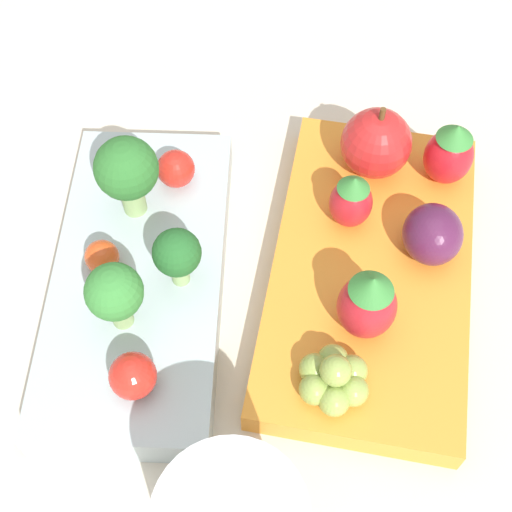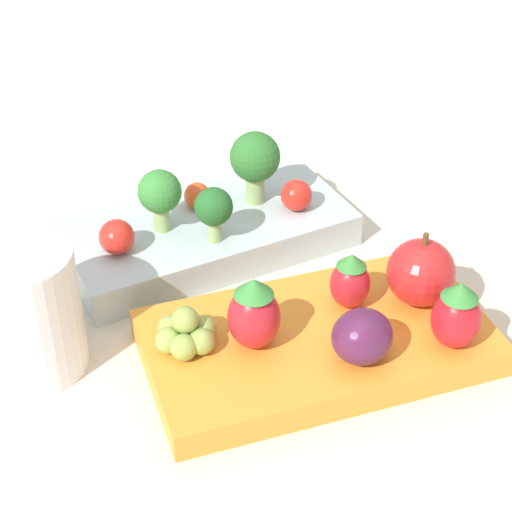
{
  "view_description": "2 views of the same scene",
  "coord_description": "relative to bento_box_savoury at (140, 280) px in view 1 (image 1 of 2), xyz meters",
  "views": [
    {
      "loc": [
        -0.24,
        -0.01,
        0.4
      ],
      "look_at": [
        -0.01,
        -0.0,
        0.04
      ],
      "focal_mm": 50.0,
      "sensor_mm": 36.0,
      "label": 1
    },
    {
      "loc": [
        -0.23,
        -0.44,
        0.39
      ],
      "look_at": [
        -0.01,
        -0.0,
        0.04
      ],
      "focal_mm": 60.0,
      "sensor_mm": 36.0,
      "label": 2
    }
  ],
  "objects": [
    {
      "name": "broccoli_floret_1",
      "position": [
        0.04,
        0.01,
        0.05
      ],
      "size": [
        0.04,
        0.04,
        0.06
      ],
      "color": "#93B770",
      "rests_on": "bento_box_savoury"
    },
    {
      "name": "broccoli_floret_2",
      "position": [
        -0.04,
        0.0,
        0.05
      ],
      "size": [
        0.03,
        0.03,
        0.05
      ],
      "color": "#93B770",
      "rests_on": "bento_box_savoury"
    },
    {
      "name": "cherry_tomato_1",
      "position": [
        -0.08,
        -0.01,
        0.03
      ],
      "size": [
        0.03,
        0.03,
        0.03
      ],
      "color": "red",
      "rests_on": "bento_box_savoury"
    },
    {
      "name": "plum",
      "position": [
        0.02,
        -0.18,
        0.02
      ],
      "size": [
        0.04,
        0.04,
        0.04
      ],
      "color": "#511E42",
      "rests_on": "bento_box_fruit"
    },
    {
      "name": "bento_box_savoury",
      "position": [
        0.0,
        0.0,
        0.0
      ],
      "size": [
        0.22,
        0.1,
        0.03
      ],
      "color": "silver",
      "rests_on": "ground_plane"
    },
    {
      "name": "apple",
      "position": [
        0.09,
        -0.15,
        0.03
      ],
      "size": [
        0.05,
        0.05,
        0.05
      ],
      "color": "red",
      "rests_on": "bento_box_fruit"
    },
    {
      "name": "strawberry_2",
      "position": [
        -0.03,
        -0.14,
        0.03
      ],
      "size": [
        0.03,
        0.03,
        0.05
      ],
      "color": "red",
      "rests_on": "bento_box_fruit"
    },
    {
      "name": "grape_cluster",
      "position": [
        -0.07,
        -0.12,
        0.02
      ],
      "size": [
        0.04,
        0.04,
        0.03
      ],
      "color": "#8EA84C",
      "rests_on": "bento_box_fruit"
    },
    {
      "name": "strawberry_1",
      "position": [
        0.05,
        -0.13,
        0.03
      ],
      "size": [
        0.03,
        0.03,
        0.04
      ],
      "color": "red",
      "rests_on": "bento_box_fruit"
    },
    {
      "name": "bento_box_fruit",
      "position": [
        0.01,
        -0.14,
        -0.0
      ],
      "size": [
        0.24,
        0.15,
        0.02
      ],
      "color": "orange",
      "rests_on": "ground_plane"
    },
    {
      "name": "broccoli_floret_0",
      "position": [
        -0.01,
        -0.03,
        0.04
      ],
      "size": [
        0.03,
        0.03,
        0.04
      ],
      "color": "#93B770",
      "rests_on": "bento_box_savoury"
    },
    {
      "name": "cherry_tomato_0",
      "position": [
        0.0,
        0.02,
        0.02
      ],
      "size": [
        0.02,
        0.02,
        0.02
      ],
      "color": "#DB4C1E",
      "rests_on": "bento_box_savoury"
    },
    {
      "name": "strawberry_0",
      "position": [
        0.08,
        -0.19,
        0.03
      ],
      "size": [
        0.03,
        0.03,
        0.05
      ],
      "color": "red",
      "rests_on": "bento_box_fruit"
    },
    {
      "name": "ground_plane",
      "position": [
        0.01,
        -0.07,
        -0.01
      ],
      "size": [
        4.0,
        4.0,
        0.0
      ],
      "primitive_type": "plane",
      "color": "beige"
    },
    {
      "name": "cherry_tomato_2",
      "position": [
        0.07,
        -0.02,
        0.03
      ],
      "size": [
        0.02,
        0.02,
        0.02
      ],
      "color": "red",
      "rests_on": "bento_box_savoury"
    }
  ]
}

